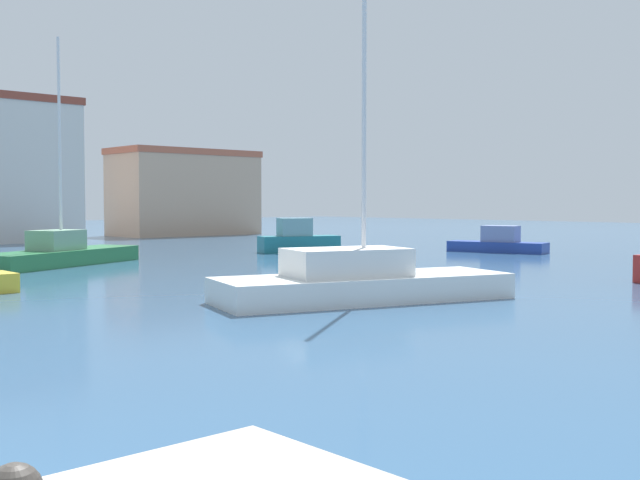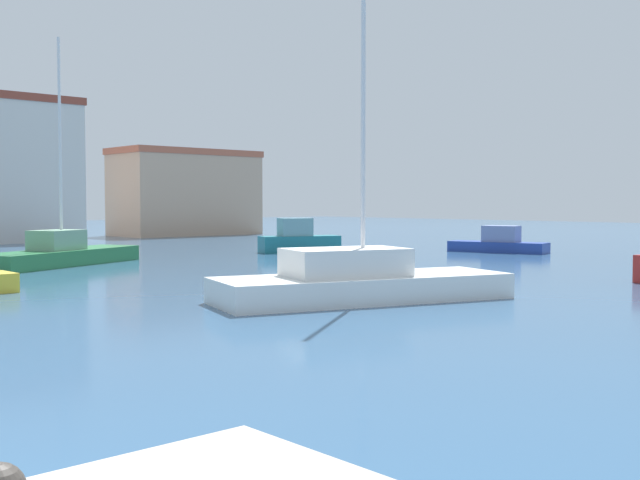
# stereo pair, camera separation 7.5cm
# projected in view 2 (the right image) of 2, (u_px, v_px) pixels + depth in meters

# --- Properties ---
(water) EXTENTS (160.00, 160.00, 0.00)m
(water) POSITION_uv_depth(u_px,v_px,m) (180.00, 271.00, 29.68)
(water) COLOR #2D5175
(water) RESTS_ON ground
(sailboat_white_behind_lamppost) EXTENTS (8.46, 4.91, 10.49)m
(sailboat_white_behind_lamppost) POSITION_uv_depth(u_px,v_px,m) (359.00, 281.00, 20.78)
(sailboat_white_behind_lamppost) COLOR white
(sailboat_white_behind_lamppost) RESTS_ON water
(motorboat_blue_inner_mooring) EXTENTS (2.70, 5.33, 1.41)m
(motorboat_blue_inner_mooring) POSITION_uv_depth(u_px,v_px,m) (499.00, 243.00, 40.86)
(motorboat_blue_inner_mooring) COLOR #233D93
(motorboat_blue_inner_mooring) RESTS_ON water
(motorboat_teal_center_channel) EXTENTS (4.42, 2.73, 1.81)m
(motorboat_teal_center_channel) POSITION_uv_depth(u_px,v_px,m) (298.00, 240.00, 40.81)
(motorboat_teal_center_channel) COLOR #1E707A
(motorboat_teal_center_channel) RESTS_ON water
(sailboat_green_distant_east) EXTENTS (8.05, 5.32, 9.45)m
(sailboat_green_distant_east) POSITION_uv_depth(u_px,v_px,m) (61.00, 253.00, 32.37)
(sailboat_green_distant_east) COLOR #28703D
(sailboat_green_distant_east) RESTS_ON water
(yacht_club) EXTENTS (11.50, 5.64, 6.81)m
(yacht_club) POSITION_uv_depth(u_px,v_px,m) (186.00, 192.00, 62.30)
(yacht_club) COLOR tan
(yacht_club) RESTS_ON ground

